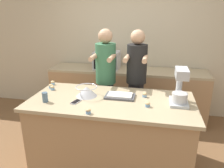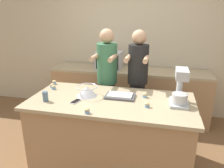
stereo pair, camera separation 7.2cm
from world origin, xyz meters
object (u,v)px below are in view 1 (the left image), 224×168
object	(u,v)px
cupcake_4	(52,88)
drinking_glass	(45,97)
cell_phone	(76,102)
cupcake_2	(51,86)
person_right	(136,84)
microwave_oven	(107,60)
person_left	(106,82)
cupcake_0	(88,111)
cupcake_3	(148,104)
cupcake_1	(145,95)
baking_tray	(120,96)
mixing_bowl	(87,91)
cupcake_5	(53,83)
stand_mixer	(180,89)

from	to	relation	value
cupcake_4	drinking_glass	bearing A→B (deg)	-75.46
cell_phone	cupcake_2	distance (m)	0.64
person_right	microwave_oven	world-z (taller)	person_right
person_left	cupcake_0	xyz separation A→B (m)	(0.08, -1.11, 0.05)
drinking_glass	cupcake_3	world-z (taller)	drinking_glass
cupcake_2	cupcake_3	size ratio (longest dim) A/B	1.00
drinking_glass	cupcake_2	world-z (taller)	drinking_glass
cupcake_1	cupcake_2	size ratio (longest dim) A/B	1.00
cell_phone	cupcake_2	bearing A→B (deg)	142.23
baking_tray	cupcake_3	world-z (taller)	cupcake_3
baking_tray	cupcake_2	distance (m)	0.98
mixing_bowl	cupcake_3	xyz separation A→B (m)	(0.75, -0.17, -0.04)
cell_phone	cupcake_5	bearing A→B (deg)	135.64
cupcake_3	cupcake_2	bearing A→B (deg)	165.28
cupcake_2	cupcake_3	world-z (taller)	same
microwave_oven	cell_phone	size ratio (longest dim) A/B	2.85
cupcake_4	cupcake_0	bearing A→B (deg)	-40.51
stand_mixer	cell_phone	distance (m)	1.18
cupcake_5	drinking_glass	bearing A→B (deg)	-71.78
mixing_bowl	cupcake_5	world-z (taller)	mixing_bowl
cupcake_3	cupcake_5	distance (m)	1.44
person_right	cupcake_4	world-z (taller)	person_right
mixing_bowl	cupcake_2	distance (m)	0.59
microwave_oven	cupcake_1	bearing A→B (deg)	-59.20
mixing_bowl	cupcake_5	distance (m)	0.68
drinking_glass	cupcake_5	bearing A→B (deg)	108.22
cupcake_4	cell_phone	bearing A→B (deg)	-36.40
stand_mixer	mixing_bowl	bearing A→B (deg)	179.48
person_right	baking_tray	size ratio (longest dim) A/B	4.73
baking_tray	mixing_bowl	bearing A→B (deg)	-174.37
person_right	mixing_bowl	distance (m)	0.85
person_left	cupcake_0	distance (m)	1.11
person_left	cupcake_2	world-z (taller)	person_left
cupcake_0	drinking_glass	bearing A→B (deg)	161.71
person_left	stand_mixer	world-z (taller)	person_left
person_right	cupcake_2	bearing A→B (deg)	-156.91
cell_phone	cupcake_4	world-z (taller)	cupcake_4
drinking_glass	cupcake_1	bearing A→B (deg)	18.75
mixing_bowl	baking_tray	bearing A→B (deg)	5.63
person_right	cupcake_1	xyz separation A→B (m)	(0.16, -0.54, 0.05)
cupcake_5	baking_tray	bearing A→B (deg)	-15.23
stand_mixer	cupcake_4	size ratio (longest dim) A/B	7.13
cupcake_5	cupcake_4	bearing A→B (deg)	-65.04
person_left	cupcake_5	distance (m)	0.77
person_right	cupcake_0	bearing A→B (deg)	-108.94
person_left	cupcake_3	bearing A→B (deg)	-51.10
microwave_oven	cupcake_0	world-z (taller)	microwave_oven
person_right	stand_mixer	xyz separation A→B (m)	(0.55, -0.66, 0.20)
cupcake_0	cupcake_4	world-z (taller)	same
baking_tray	cell_phone	size ratio (longest dim) A/B	2.27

